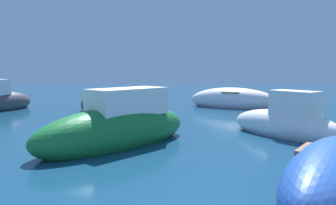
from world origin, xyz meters
The scene contains 6 objects.
moored_boat_0 centered at (-0.70, 14.60, 0.40)m, with size 5.07×3.35×1.44m.
moored_boat_2 centered at (-1.04, 1.88, 0.35)m, with size 3.53×4.23×1.25m.
moored_boat_3 centered at (-5.43, 5.50, 0.51)m, with size 4.63×4.92×1.95m.
moored_boat_4 centered at (-13.04, 13.05, 0.45)m, with size 2.70×3.81×1.90m.
moored_boat_6 centered at (-0.23, 6.89, 0.42)m, with size 3.43×3.84×1.74m.
moored_boat_7 centered at (-8.16, 13.49, 0.33)m, with size 1.60×3.67×1.19m.
Camera 1 is at (-3.71, -3.70, 2.21)m, focal length 35.09 mm.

